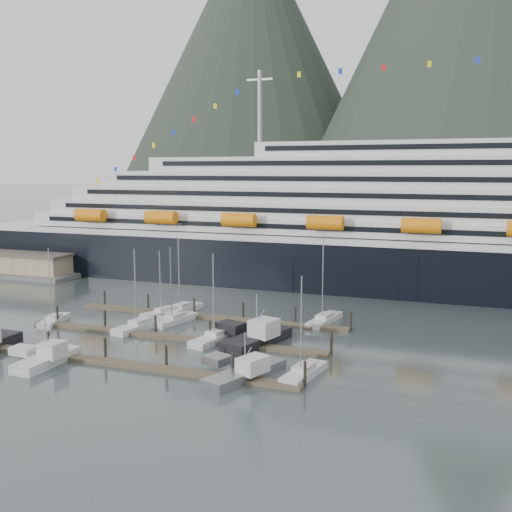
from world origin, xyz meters
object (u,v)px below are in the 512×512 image
(sailboat_h, at_px, (304,374))
(trawler_e, at_px, (256,337))
(cruise_ship, at_px, (443,232))
(sailboat_f, at_px, (183,310))
(warehouse, at_px, (5,261))
(trawler_c, at_px, (244,372))
(sailboat_d, at_px, (218,337))
(sailboat_e, at_px, (165,313))
(sailboat_b, at_px, (141,326))
(trawler_b, at_px, (46,358))
(sailboat_a, at_px, (54,321))
(sailboat_g, at_px, (324,320))
(sailboat_c, at_px, (175,320))

(sailboat_h, bearing_deg, trawler_e, 52.36)
(cruise_ship, xyz_separation_m, sailboat_f, (-40.94, -36.49, -11.61))
(warehouse, bearing_deg, trawler_c, -31.36)
(sailboat_h, bearing_deg, sailboat_d, 65.11)
(cruise_ship, distance_m, sailboat_e, 59.42)
(sailboat_d, bearing_deg, sailboat_b, 95.31)
(sailboat_h, bearing_deg, trawler_b, 111.35)
(sailboat_a, bearing_deg, trawler_c, -123.80)
(sailboat_a, relative_size, sailboat_g, 0.83)
(sailboat_d, relative_size, trawler_e, 1.03)
(sailboat_b, xyz_separation_m, sailboat_f, (0.90, 12.27, 0.00))
(sailboat_d, distance_m, sailboat_h, 19.32)
(cruise_ship, bearing_deg, sailboat_d, -119.27)
(sailboat_b, xyz_separation_m, sailboat_h, (29.81, -12.08, -0.01))
(sailboat_h, bearing_deg, sailboat_b, 76.91)
(cruise_ship, relative_size, sailboat_g, 13.68)
(sailboat_e, height_order, trawler_e, sailboat_e)
(sailboat_a, xyz_separation_m, sailboat_d, (28.96, 0.46, 0.01))
(sailboat_a, height_order, sailboat_c, sailboat_c)
(trawler_c, bearing_deg, sailboat_c, 64.41)
(sailboat_d, distance_m, sailboat_e, 17.88)
(sailboat_a, distance_m, trawler_b, 21.60)
(cruise_ship, height_order, trawler_b, cruise_ship)
(cruise_ship, relative_size, trawler_e, 16.11)
(sailboat_c, xyz_separation_m, sailboat_e, (-3.92, 3.67, -0.02))
(sailboat_g, xyz_separation_m, trawler_b, (-28.24, -32.94, 0.41))
(sailboat_a, bearing_deg, trawler_b, -158.27)
(sailboat_h, xyz_separation_m, trawler_e, (-10.13, 10.72, 0.58))
(sailboat_h, bearing_deg, sailboat_g, 17.57)
(cruise_ship, bearing_deg, sailboat_a, -138.45)
(sailboat_g, xyz_separation_m, sailboat_h, (3.91, -25.88, -0.01))
(sailboat_a, xyz_separation_m, trawler_b, (12.84, -17.36, 0.43))
(sailboat_f, bearing_deg, sailboat_e, 161.78)
(warehouse, xyz_separation_m, sailboat_e, (59.39, -26.77, -1.85))
(warehouse, xyz_separation_m, sailboat_d, (73.96, -37.13, -1.83))
(sailboat_e, relative_size, sailboat_f, 0.84)
(sailboat_a, bearing_deg, sailboat_h, -117.67)
(sailboat_b, xyz_separation_m, sailboat_e, (-0.80, 9.04, -0.03))
(cruise_ship, xyz_separation_m, sailboat_g, (-15.94, -34.95, -11.61))
(cruise_ship, bearing_deg, sailboat_h, -101.18)
(trawler_c, bearing_deg, sailboat_d, 54.49)
(warehouse, bearing_deg, sailboat_b, -30.75)
(cruise_ship, height_order, sailboat_a, cruise_ship)
(sailboat_a, height_order, sailboat_e, sailboat_a)
(sailboat_e, relative_size, trawler_e, 0.89)
(sailboat_c, xyz_separation_m, sailboat_g, (22.78, 8.43, 0.02))
(sailboat_h, xyz_separation_m, trawler_b, (-32.15, -7.06, 0.42))
(cruise_ship, height_order, sailboat_f, cruise_ship)
(sailboat_a, distance_m, sailboat_c, 19.65)
(sailboat_h, bearing_deg, sailboat_f, 58.87)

